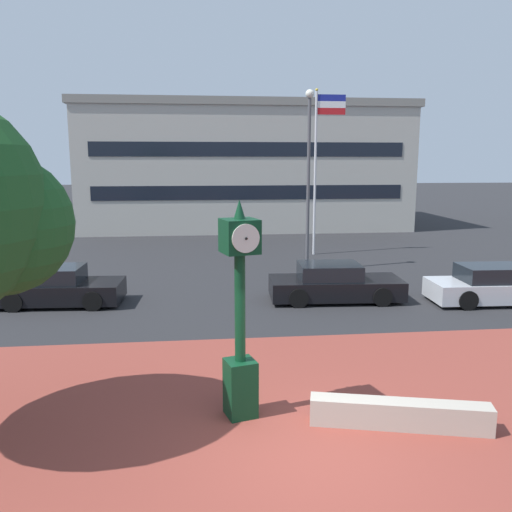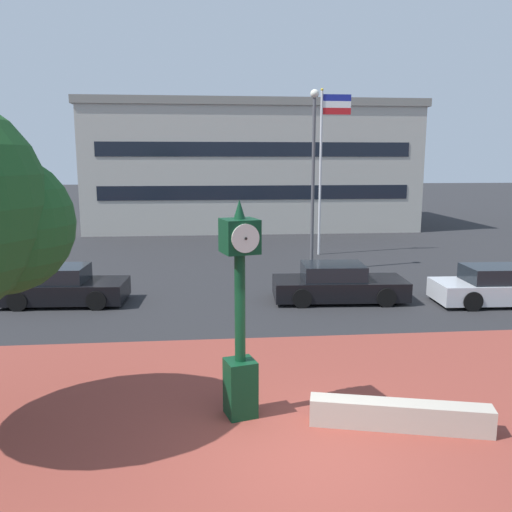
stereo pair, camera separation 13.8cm
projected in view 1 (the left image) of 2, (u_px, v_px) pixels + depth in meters
name	position (u px, v px, depth m)	size (l,w,h in m)	color
ground_plane	(312.00, 455.00, 8.67)	(200.00, 200.00, 0.00)	#262628
plaza_brick_paving	(301.00, 427.00, 9.59)	(44.00, 9.87, 0.01)	brown
planter_wall	(400.00, 414.00, 9.53)	(3.20, 0.40, 0.50)	#ADA393
street_clock	(240.00, 319.00, 9.70)	(0.75, 0.78, 4.08)	#0C381E
car_street_near	(59.00, 288.00, 17.65)	(4.11, 2.06, 1.28)	black
car_street_mid	(334.00, 284.00, 18.18)	(4.57, 2.14, 1.28)	black
car_street_far	(496.00, 286.00, 17.86)	(4.61, 1.95, 1.28)	#B7BABF
flagpole_primary	(319.00, 159.00, 26.32)	(1.52, 0.14, 8.18)	silver
civic_building	(242.00, 166.00, 39.37)	(22.50, 12.20, 8.63)	#B2ADA3
street_lamp_post	(309.00, 164.00, 22.28)	(0.36, 0.36, 7.61)	#4C4C51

